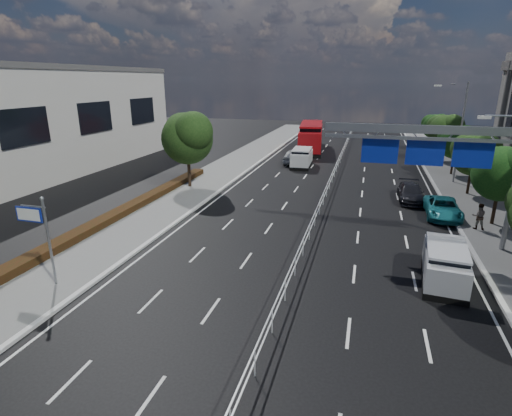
% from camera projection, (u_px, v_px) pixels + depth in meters
% --- Properties ---
extents(ground, '(160.00, 160.00, 0.00)m').
position_uv_depth(ground, '(277.00, 321.00, 15.87)').
color(ground, black).
rests_on(ground, ground).
extents(sidewalk_near, '(5.00, 140.00, 0.14)m').
position_uv_depth(sidewalk_near, '(39.00, 282.00, 18.81)').
color(sidewalk_near, slate).
rests_on(sidewalk_near, ground).
extents(kerb_near, '(0.25, 140.00, 0.15)m').
position_uv_depth(kerb_near, '(84.00, 289.00, 18.17)').
color(kerb_near, silver).
rests_on(kerb_near, ground).
extents(median_fence, '(0.05, 85.00, 1.02)m').
position_uv_depth(median_fence, '(332.00, 179.00, 36.33)').
color(median_fence, silver).
rests_on(median_fence, ground).
extents(hedge_near, '(1.00, 36.00, 0.44)m').
position_uv_depth(hedge_near, '(78.00, 235.00, 23.76)').
color(hedge_near, black).
rests_on(hedge_near, sidewalk_near).
extents(toilet_sign, '(1.62, 0.18, 4.34)m').
position_uv_depth(toilet_sign, '(38.00, 226.00, 17.78)').
color(toilet_sign, gray).
rests_on(toilet_sign, ground).
extents(overhead_gantry, '(10.24, 0.38, 7.45)m').
position_uv_depth(overhead_gantry, '(441.00, 148.00, 21.63)').
color(overhead_gantry, gray).
rests_on(overhead_gantry, ground).
extents(streetlight_far, '(2.78, 2.40, 9.00)m').
position_uv_depth(streetlight_far, '(458.00, 126.00, 35.39)').
color(streetlight_far, gray).
rests_on(streetlight_far, ground).
extents(near_building, '(12.00, 38.00, 10.00)m').
position_uv_depth(near_building, '(16.00, 125.00, 38.53)').
color(near_building, beige).
rests_on(near_building, ground).
extents(near_tree_back, '(4.84, 4.51, 6.69)m').
position_uv_depth(near_tree_back, '(188.00, 135.00, 33.99)').
color(near_tree_back, black).
rests_on(near_tree_back, ground).
extents(far_tree_d, '(3.85, 3.59, 5.34)m').
position_uv_depth(far_tree_d, '(503.00, 171.00, 25.11)').
color(far_tree_d, black).
rests_on(far_tree_d, ground).
extents(far_tree_e, '(3.63, 3.38, 5.13)m').
position_uv_depth(far_tree_e, '(475.00, 153.00, 32.03)').
color(far_tree_e, black).
rests_on(far_tree_e, ground).
extents(far_tree_f, '(3.52, 3.28, 5.02)m').
position_uv_depth(far_tree_f, '(457.00, 140.00, 38.92)').
color(far_tree_f, black).
rests_on(far_tree_f, ground).
extents(far_tree_g, '(3.96, 3.69, 5.45)m').
position_uv_depth(far_tree_g, '(444.00, 129.00, 45.71)').
color(far_tree_g, black).
rests_on(far_tree_g, ground).
extents(far_tree_h, '(3.41, 3.18, 4.91)m').
position_uv_depth(far_tree_h, '(435.00, 125.00, 52.68)').
color(far_tree_h, black).
rests_on(far_tree_h, ground).
extents(white_minivan, '(2.17, 4.69, 2.01)m').
position_uv_depth(white_minivan, '(302.00, 158.00, 43.67)').
color(white_minivan, black).
rests_on(white_minivan, ground).
extents(red_bus, '(4.19, 12.35, 3.62)m').
position_uv_depth(red_bus, '(311.00, 136.00, 53.53)').
color(red_bus, black).
rests_on(red_bus, ground).
extents(near_car_silver, '(2.09, 4.79, 1.61)m').
position_uv_depth(near_car_silver, '(294.00, 156.00, 45.62)').
color(near_car_silver, '#AEB1B6').
rests_on(near_car_silver, ground).
extents(near_car_dark, '(1.93, 4.52, 1.45)m').
position_uv_depth(near_car_dark, '(313.00, 129.00, 71.51)').
color(near_car_dark, black).
rests_on(near_car_dark, ground).
extents(silver_minivan, '(2.24, 4.51, 1.81)m').
position_uv_depth(silver_minivan, '(445.00, 264.00, 18.75)').
color(silver_minivan, black).
rests_on(silver_minivan, ground).
extents(parked_car_teal, '(2.22, 4.76, 1.32)m').
position_uv_depth(parked_car_teal, '(443.00, 208.00, 27.72)').
color(parked_car_teal, '#1D7883').
rests_on(parked_car_teal, ground).
extents(parked_car_dark, '(1.95, 4.61, 1.33)m').
position_uv_depth(parked_car_dark, '(411.00, 193.00, 31.41)').
color(parked_car_dark, black).
rests_on(parked_car_dark, ground).
extents(pedestrian_a, '(0.79, 0.78, 1.85)m').
position_uv_depth(pedestrian_a, '(512.00, 196.00, 29.08)').
color(pedestrian_a, gray).
rests_on(pedestrian_a, sidewalk_far).
extents(pedestrian_b, '(0.84, 0.67, 1.67)m').
position_uv_depth(pedestrian_b, '(479.00, 216.00, 25.05)').
color(pedestrian_b, gray).
rests_on(pedestrian_b, sidewalk_far).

